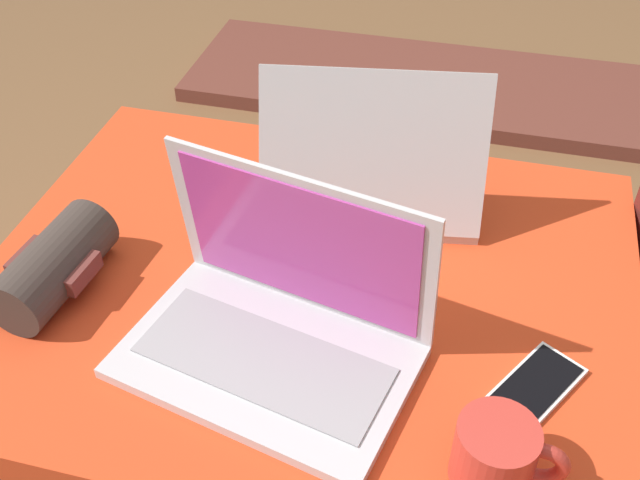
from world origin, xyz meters
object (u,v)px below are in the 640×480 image
Objects in this scene: wrist_brace at (54,265)px; laptop_far at (371,176)px; coffee_mug at (498,455)px; cell_phone at (536,386)px; laptop_near at (278,321)px.

laptop_far is at bearing 38.12° from wrist_brace.
wrist_brace is (-0.40, -0.31, -0.01)m from laptop_far.
cell_phone is at bearing 72.59° from coffee_mug.
laptop_far reaches higher than laptop_near.
coffee_mug is at bearing 107.52° from laptop_far.
laptop_near is 0.34m from cell_phone.
laptop_far is 1.82× the size of wrist_brace.
laptop_far is at bearing 116.78° from coffee_mug.
wrist_brace is at bearing 28.87° from laptop_far.
wrist_brace reaches higher than coffee_mug.
laptop_near is 3.21× the size of coffee_mug.
laptop_near is at bearing 156.63° from coffee_mug.
laptop_near is 1.10× the size of laptop_far.
cell_phone is 0.74× the size of wrist_brace.
laptop_near is 2.71× the size of cell_phone.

